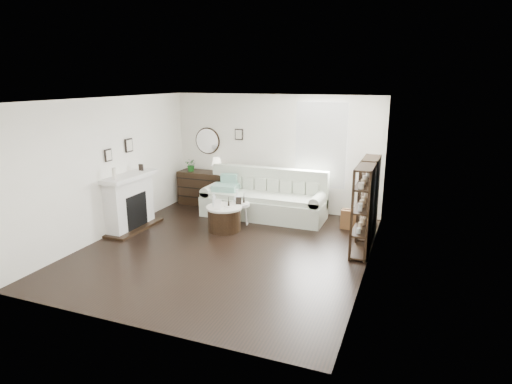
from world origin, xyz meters
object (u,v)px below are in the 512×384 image
at_px(pedestal_table, 240,205).
at_px(sofa, 265,201).
at_px(dresser, 204,188).
at_px(drum_table, 224,218).

bearing_deg(pedestal_table, sofa, 72.55).
bearing_deg(dresser, sofa, -12.51).
xyz_separation_m(dresser, drum_table, (1.28, -1.57, -0.15)).
xyz_separation_m(sofa, dresser, (-1.73, 0.38, 0.06)).
bearing_deg(sofa, dresser, 167.49).
bearing_deg(dresser, drum_table, -50.79).
xyz_separation_m(drum_table, pedestal_table, (0.19, 0.37, 0.20)).
bearing_deg(pedestal_table, dresser, 140.84).
distance_m(dresser, pedestal_table, 1.90).
bearing_deg(pedestal_table, drum_table, -117.65).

